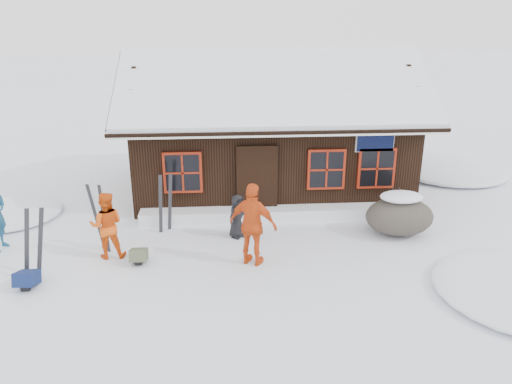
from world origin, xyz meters
TOP-DOWN VIEW (x-y plane):
  - ground at (0.00, 0.00)m, footprint 120.00×120.00m
  - mountain_hut at (1.50, 4.98)m, footprint 8.90×6.09m
  - snow_drift at (1.50, 2.25)m, footprint 7.60×0.60m
  - snow_mounds at (1.65, 1.86)m, footprint 20.60×13.20m
  - skier_orange_left at (-2.72, 0.31)m, footprint 0.82×0.66m
  - skier_orange_right at (0.61, -0.28)m, footprint 1.22×0.93m
  - skier_crouched at (0.31, 1.17)m, footprint 0.66×0.64m
  - boulder at (4.46, 1.07)m, footprint 1.73×1.30m
  - ski_pair_left at (-4.09, -0.51)m, footprint 0.55×0.31m
  - ski_pair_mid at (-2.97, 0.76)m, footprint 0.50×0.37m
  - ski_pair_right at (-1.53, 1.70)m, footprint 0.41×0.24m
  - ski_poles at (4.35, 1.29)m, footprint 0.22×0.11m
  - backpack_blue at (-4.14, -0.99)m, footprint 0.41×0.54m
  - backpack_olive at (-1.99, -0.06)m, footprint 0.37×0.49m

SIDE VIEW (x-z plane):
  - ground at x=0.00m, z-range 0.00..0.00m
  - snow_mounds at x=1.65m, z-range -0.24..0.24m
  - backpack_olive at x=-1.99m, z-range 0.00..0.27m
  - backpack_blue at x=-4.14m, z-range 0.00..0.29m
  - snow_drift at x=1.50m, z-range 0.00..0.35m
  - boulder at x=4.46m, z-range 0.01..1.02m
  - skier_crouched at x=0.31m, z-range 0.00..1.14m
  - ski_poles at x=4.35m, z-range -0.04..1.21m
  - ski_pair_right at x=-1.53m, z-range -0.05..1.54m
  - ski_pair_left at x=-4.09m, z-range -0.05..1.58m
  - ski_pair_mid at x=-2.97m, z-range -0.05..1.63m
  - skier_orange_left at x=-2.72m, z-range 0.00..1.59m
  - skier_orange_right at x=0.61m, z-range 0.00..1.92m
  - mountain_hut at x=1.50m, z-range -0.63..3.79m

